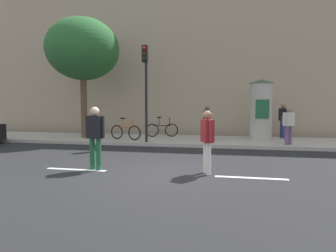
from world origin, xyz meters
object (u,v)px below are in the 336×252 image
object	(u,v)px
pedestrian_with_bag	(96,132)
poster_column	(261,109)
pedestrian_tallest	(283,117)
bicycle_upright	(162,130)
traffic_light	(145,78)
bicycle_leaning	(125,132)
pedestrian_in_red_top	(288,122)
pedestrian_near_pole	(207,121)
pedestrian_in_light_jacket	(207,137)
street_tree	(83,50)

from	to	relation	value
pedestrian_with_bag	poster_column	bearing A→B (deg)	53.74
pedestrian_with_bag	pedestrian_tallest	xyz separation A→B (m)	(6.51, 8.32, 0.15)
poster_column	bicycle_upright	bearing A→B (deg)	174.55
traffic_light	bicycle_upright	distance (m)	3.61
traffic_light	bicycle_leaning	size ratio (longest dim) A/B	2.54
pedestrian_tallest	pedestrian_in_red_top	xyz separation A→B (m)	(-0.28, -2.76, -0.11)
pedestrian_near_pole	pedestrian_in_light_jacket	bearing A→B (deg)	-86.20
pedestrian_in_red_top	bicycle_leaning	size ratio (longest dim) A/B	0.94
pedestrian_in_light_jacket	bicycle_leaning	xyz separation A→B (m)	(-4.40, 5.85, -0.46)
pedestrian_with_bag	pedestrian_near_pole	size ratio (longest dim) A/B	1.07
street_tree	pedestrian_tallest	world-z (taller)	street_tree
street_tree	pedestrian_in_red_top	size ratio (longest dim) A/B	3.85
poster_column	pedestrian_in_light_jacket	size ratio (longest dim) A/B	1.76
bicycle_upright	pedestrian_tallest	bearing A→B (deg)	5.76
pedestrian_in_light_jacket	pedestrian_near_pole	xyz separation A→B (m)	(-0.41, 6.17, 0.13)
pedestrian_near_pole	pedestrian_in_red_top	size ratio (longest dim) A/B	1.03
traffic_light	pedestrian_in_red_top	world-z (taller)	traffic_light
pedestrian_in_red_top	traffic_light	bearing A→B (deg)	-176.07
pedestrian_near_pole	pedestrian_tallest	xyz separation A→B (m)	(3.80, 2.01, 0.10)
pedestrian_in_light_jacket	bicycle_upright	distance (m)	8.11
traffic_light	poster_column	world-z (taller)	traffic_light
pedestrian_with_bag	bicycle_upright	distance (m)	7.71
pedestrian_in_light_jacket	pedestrian_tallest	distance (m)	8.87
traffic_light	poster_column	xyz separation A→B (m)	(5.28, 2.06, -1.43)
traffic_light	poster_column	bearing A→B (deg)	21.32
pedestrian_with_bag	pedestrian_in_red_top	xyz separation A→B (m)	(6.23, 5.57, 0.05)
pedestrian_in_light_jacket	pedestrian_near_pole	size ratio (longest dim) A/B	1.01
pedestrian_in_red_top	bicycle_upright	bearing A→B (deg)	160.67
pedestrian_in_light_jacket	bicycle_upright	bearing A→B (deg)	111.21
poster_column	bicycle_leaning	bearing A→B (deg)	-169.57
pedestrian_tallest	bicycle_leaning	size ratio (longest dim) A/B	1.04
street_tree	pedestrian_near_pole	xyz separation A→B (m)	(6.44, -0.13, -3.63)
bicycle_leaning	pedestrian_near_pole	bearing A→B (deg)	4.55
pedestrian_in_light_jacket	pedestrian_in_red_top	bearing A→B (deg)	60.19
pedestrian_tallest	pedestrian_in_light_jacket	bearing A→B (deg)	-112.52
pedestrian_near_pole	street_tree	bearing A→B (deg)	178.82
pedestrian_with_bag	pedestrian_in_light_jacket	bearing A→B (deg)	2.54
pedestrian_in_light_jacket	pedestrian_tallest	xyz separation A→B (m)	(3.39, 8.19, 0.23)
traffic_light	street_tree	bearing A→B (deg)	160.80
street_tree	bicycle_leaning	bearing A→B (deg)	-10.42
poster_column	street_tree	size ratio (longest dim) A/B	0.48
pedestrian_near_pole	bicycle_leaning	distance (m)	4.05
pedestrian_in_light_jacket	bicycle_leaning	size ratio (longest dim) A/B	0.98
pedestrian_near_pole	pedestrian_tallest	distance (m)	4.31
pedestrian_in_light_jacket	poster_column	bearing A→B (deg)	72.96
poster_column	pedestrian_in_red_top	bearing A→B (deg)	-59.89
street_tree	pedestrian_in_light_jacket	bearing A→B (deg)	-42.60
traffic_light	pedestrian_in_light_jacket	distance (m)	6.25
pedestrian_near_pole	bicycle_upright	bearing A→B (deg)	151.34
street_tree	pedestrian_with_bag	xyz separation A→B (m)	(3.74, -6.44, -3.68)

